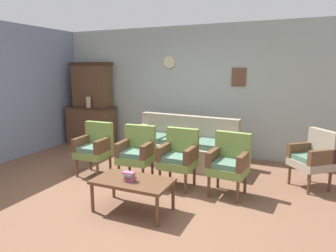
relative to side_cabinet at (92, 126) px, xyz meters
The scene contains 13 objects.
ground_plane 3.39m from the side_cabinet, 42.07° to the right, with size 7.68×7.68×0.00m, color brown.
wall_back_with_decor 2.67m from the side_cabinet, ahead, with size 6.40×0.09×2.70m.
side_cabinet is the anchor object (origin of this frame).
cabinet_upper_hutch 0.99m from the side_cabinet, 90.00° to the left, with size 0.99×0.38×1.03m.
vase_on_cabinet 0.62m from the side_cabinet, 64.66° to the right, with size 0.11×0.11×0.25m, color tan.
floral_couch 2.56m from the side_cabinet, 10.89° to the right, with size 2.12×0.95×0.90m.
armchair_near_cabinet 2.13m from the side_cabinet, 50.87° to the right, with size 0.53×0.50×0.90m.
armchair_row_middle 2.70m from the side_cabinet, 36.91° to the right, with size 0.55×0.53×0.90m.
armchair_by_doorway 3.29m from the side_cabinet, 28.84° to the right, with size 0.53×0.50×0.90m.
armchair_near_couch_end 3.98m from the side_cabinet, 23.28° to the right, with size 0.57×0.54×0.90m.
wingback_chair_by_fireplace 4.85m from the side_cabinet, ahead, with size 0.71×0.71×0.90m.
coffee_table 3.69m from the side_cabinet, 44.38° to the right, with size 1.00×0.56×0.42m.
book_stack_on_table 3.72m from the side_cabinet, 45.11° to the right, with size 0.16×0.11×0.12m.
Camera 1 is at (1.99, -3.44, 1.81)m, focal length 31.71 mm.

